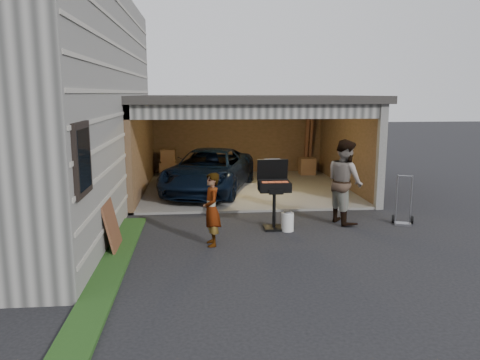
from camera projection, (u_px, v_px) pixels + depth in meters
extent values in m
plane|color=black|center=(242.00, 262.00, 8.32)|extent=(80.00, 80.00, 0.00)
cube|color=#193814|center=(102.00, 288.00, 7.13)|extent=(0.50, 8.00, 0.06)
cube|color=#605E59|center=(246.00, 188.00, 14.74)|extent=(6.50, 6.00, 0.06)
cube|color=#44371F|center=(238.00, 137.00, 17.37)|extent=(6.50, 0.15, 2.70)
cube|color=#44371F|center=(346.00, 145.00, 14.79)|extent=(0.15, 6.00, 2.70)
cube|color=#44371F|center=(142.00, 147.00, 14.22)|extent=(0.15, 6.00, 2.70)
cube|color=#2D2B28|center=(246.00, 99.00, 14.24)|extent=(6.80, 6.30, 0.20)
cube|color=#474744|center=(259.00, 112.00, 11.43)|extent=(6.50, 0.16, 0.36)
cube|color=beige|center=(253.00, 106.00, 12.61)|extent=(6.00, 2.40, 0.06)
cube|color=#474744|center=(381.00, 158.00, 11.90)|extent=(0.20, 0.18, 2.70)
cube|color=brown|center=(168.00, 169.00, 16.62)|extent=(0.60, 0.50, 0.50)
cube|color=brown|center=(168.00, 156.00, 16.53)|extent=(0.50, 0.45, 0.45)
cube|color=brown|center=(307.00, 166.00, 16.96)|extent=(0.55, 0.50, 0.60)
cube|color=#502D1B|center=(309.00, 141.00, 17.41)|extent=(0.24, 0.43, 2.20)
imported|color=black|center=(209.00, 172.00, 13.99)|extent=(3.25, 4.92, 1.26)
imported|color=silver|center=(212.00, 210.00, 9.14)|extent=(0.42, 0.57, 1.45)
imported|color=#43221A|center=(345.00, 181.00, 10.72)|extent=(0.94, 1.09, 1.94)
cube|color=black|center=(274.00, 228.00, 10.35)|extent=(0.44, 0.44, 0.05)
cylinder|color=black|center=(274.00, 209.00, 10.27)|extent=(0.07, 0.07, 0.87)
cube|color=black|center=(274.00, 186.00, 10.18)|extent=(0.68, 0.48, 0.21)
cube|color=#59595B|center=(274.00, 182.00, 10.16)|extent=(0.62, 0.41, 0.02)
cube|color=black|center=(272.00, 170.00, 10.42)|extent=(0.68, 0.12, 0.48)
cylinder|color=silver|center=(287.00, 222.00, 10.18)|extent=(0.36, 0.36, 0.41)
cube|color=#502D1B|center=(112.00, 226.00, 8.87)|extent=(0.24, 0.87, 0.96)
cube|color=slate|center=(403.00, 224.00, 10.70)|extent=(0.43, 0.34, 0.04)
cylinder|color=black|center=(393.00, 219.00, 10.86)|extent=(0.10, 0.19, 0.19)
cylinder|color=black|center=(412.00, 220.00, 10.76)|extent=(0.10, 0.19, 0.19)
cylinder|color=slate|center=(397.00, 198.00, 10.76)|extent=(0.03, 0.03, 1.11)
cylinder|color=slate|center=(411.00, 199.00, 10.68)|extent=(0.03, 0.03, 1.11)
cylinder|color=slate|center=(405.00, 176.00, 10.62)|extent=(0.31, 0.14, 0.03)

